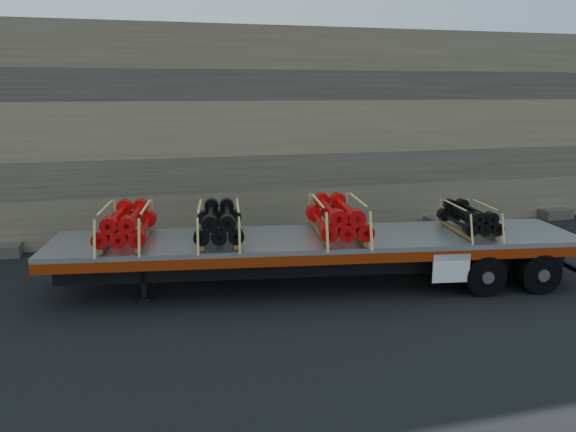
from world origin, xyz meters
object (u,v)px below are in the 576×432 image
bundle_front (126,225)px  bundle_midrear (337,219)px  bundle_midfront (219,223)px  trailer (317,261)px  bundle_rear (469,219)px

bundle_front → bundle_midrear: bundle_midrear is taller
bundle_midrear → bundle_midfront: bearing=180.0°
trailer → bundle_midrear: size_ratio=5.28×
bundle_front → bundle_rear: (8.59, -1.33, -0.07)m
bundle_midfront → bundle_midrear: bundle_midrear is taller
bundle_midfront → bundle_front: bearing=180.0°
trailer → bundle_rear: (3.94, -0.61, 1.01)m
trailer → bundle_midfront: size_ratio=5.80×
bundle_midfront → bundle_rear: bearing=-0.0°
bundle_front → bundle_rear: bearing=-0.0°
trailer → bundle_rear: 4.12m
bundle_midfront → bundle_midrear: 2.98m
bundle_midfront → bundle_rear: 6.46m
bundle_rear → bundle_midrear: bearing=180.0°
trailer → bundle_rear: size_ratio=6.79×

